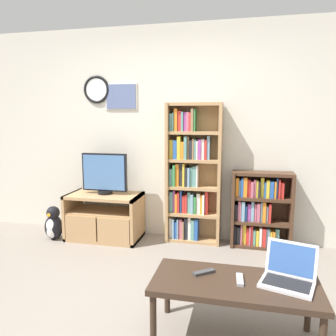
{
  "coord_description": "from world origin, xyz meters",
  "views": [
    {
      "loc": [
        0.85,
        -2.05,
        1.5
      ],
      "look_at": [
        0.15,
        1.05,
        1.01
      ],
      "focal_mm": 35.0,
      "sensor_mm": 36.0,
      "label": 1
    }
  ],
  "objects_px": {
    "tv_stand": "(104,216)",
    "remote_far_from_laptop": "(204,272)",
    "television": "(105,174)",
    "bookshelf_tall": "(191,176)",
    "remote_near_laptop": "(240,280)",
    "coffee_table": "(235,287)",
    "laptop": "(289,274)",
    "penguin_figurine": "(53,224)",
    "bookshelf_short": "(258,210)"
  },
  "relations": [
    {
      "from": "bookshelf_tall",
      "to": "remote_near_laptop",
      "type": "distance_m",
      "value": 1.87
    },
    {
      "from": "bookshelf_short",
      "to": "remote_near_laptop",
      "type": "height_order",
      "value": "bookshelf_short"
    },
    {
      "from": "television",
      "to": "penguin_figurine",
      "type": "distance_m",
      "value": 0.9
    },
    {
      "from": "bookshelf_short",
      "to": "television",
      "type": "bearing_deg",
      "value": -176.08
    },
    {
      "from": "laptop",
      "to": "remote_far_from_laptop",
      "type": "distance_m",
      "value": 0.56
    },
    {
      "from": "tv_stand",
      "to": "coffee_table",
      "type": "height_order",
      "value": "tv_stand"
    },
    {
      "from": "bookshelf_short",
      "to": "penguin_figurine",
      "type": "relative_size",
      "value": 2.12
    },
    {
      "from": "television",
      "to": "laptop",
      "type": "distance_m",
      "value": 2.52
    },
    {
      "from": "bookshelf_tall",
      "to": "coffee_table",
      "type": "bearing_deg",
      "value": -71.71
    },
    {
      "from": "television",
      "to": "penguin_figurine",
      "type": "bearing_deg",
      "value": -161.56
    },
    {
      "from": "bookshelf_tall",
      "to": "bookshelf_short",
      "type": "bearing_deg",
      "value": -0.56
    },
    {
      "from": "tv_stand",
      "to": "remote_far_from_laptop",
      "type": "bearing_deg",
      "value": -46.86
    },
    {
      "from": "laptop",
      "to": "television",
      "type": "bearing_deg",
      "value": 159.17
    },
    {
      "from": "tv_stand",
      "to": "remote_near_laptop",
      "type": "distance_m",
      "value": 2.29
    },
    {
      "from": "tv_stand",
      "to": "laptop",
      "type": "relative_size",
      "value": 2.3
    },
    {
      "from": "tv_stand",
      "to": "penguin_figurine",
      "type": "bearing_deg",
      "value": -164.1
    },
    {
      "from": "penguin_figurine",
      "to": "remote_far_from_laptop",
      "type": "bearing_deg",
      "value": -33.53
    },
    {
      "from": "tv_stand",
      "to": "remote_far_from_laptop",
      "type": "height_order",
      "value": "tv_stand"
    },
    {
      "from": "remote_near_laptop",
      "to": "bookshelf_short",
      "type": "bearing_deg",
      "value": -99.63
    },
    {
      "from": "bookshelf_tall",
      "to": "penguin_figurine",
      "type": "relative_size",
      "value": 3.98
    },
    {
      "from": "remote_near_laptop",
      "to": "remote_far_from_laptop",
      "type": "distance_m",
      "value": 0.25
    },
    {
      "from": "coffee_table",
      "to": "laptop",
      "type": "height_order",
      "value": "laptop"
    },
    {
      "from": "remote_near_laptop",
      "to": "remote_far_from_laptop",
      "type": "bearing_deg",
      "value": -15.27
    },
    {
      "from": "bookshelf_tall",
      "to": "penguin_figurine",
      "type": "bearing_deg",
      "value": -168.47
    },
    {
      "from": "coffee_table",
      "to": "remote_near_laptop",
      "type": "relative_size",
      "value": 6.81
    },
    {
      "from": "television",
      "to": "remote_near_laptop",
      "type": "height_order",
      "value": "television"
    },
    {
      "from": "television",
      "to": "bookshelf_short",
      "type": "bearing_deg",
      "value": 3.92
    },
    {
      "from": "coffee_table",
      "to": "bookshelf_short",
      "type": "bearing_deg",
      "value": 82.51
    },
    {
      "from": "coffee_table",
      "to": "remote_far_from_laptop",
      "type": "distance_m",
      "value": 0.23
    },
    {
      "from": "bookshelf_tall",
      "to": "remote_near_laptop",
      "type": "relative_size",
      "value": 10.3
    },
    {
      "from": "television",
      "to": "tv_stand",
      "type": "bearing_deg",
      "value": -103.16
    },
    {
      "from": "laptop",
      "to": "remote_near_laptop",
      "type": "xyz_separation_m",
      "value": [
        -0.31,
        -0.05,
        -0.05
      ]
    },
    {
      "from": "bookshelf_tall",
      "to": "remote_near_laptop",
      "type": "xyz_separation_m",
      "value": [
        0.61,
        -1.73,
        -0.38
      ]
    },
    {
      "from": "bookshelf_tall",
      "to": "remote_far_from_laptop",
      "type": "xyz_separation_m",
      "value": [
        0.36,
        -1.68,
        -0.38
      ]
    },
    {
      "from": "tv_stand",
      "to": "penguin_figurine",
      "type": "height_order",
      "value": "tv_stand"
    },
    {
      "from": "bookshelf_short",
      "to": "laptop",
      "type": "relative_size",
      "value": 2.26
    },
    {
      "from": "tv_stand",
      "to": "bookshelf_short",
      "type": "bearing_deg",
      "value": 4.88
    },
    {
      "from": "remote_far_from_laptop",
      "to": "penguin_figurine",
      "type": "height_order",
      "value": "remote_far_from_laptop"
    },
    {
      "from": "bookshelf_short",
      "to": "laptop",
      "type": "distance_m",
      "value": 1.68
    },
    {
      "from": "bookshelf_short",
      "to": "remote_near_laptop",
      "type": "bearing_deg",
      "value": -96.5
    },
    {
      "from": "laptop",
      "to": "penguin_figurine",
      "type": "bearing_deg",
      "value": 169.86
    },
    {
      "from": "tv_stand",
      "to": "television",
      "type": "relative_size",
      "value": 1.58
    },
    {
      "from": "bookshelf_tall",
      "to": "remote_far_from_laptop",
      "type": "relative_size",
      "value": 10.85
    },
    {
      "from": "tv_stand",
      "to": "laptop",
      "type": "bearing_deg",
      "value": -37.5
    },
    {
      "from": "bookshelf_short",
      "to": "penguin_figurine",
      "type": "xyz_separation_m",
      "value": [
        -2.46,
        -0.33,
        -0.25
      ]
    },
    {
      "from": "tv_stand",
      "to": "bookshelf_tall",
      "type": "relative_size",
      "value": 0.54
    },
    {
      "from": "television",
      "to": "laptop",
      "type": "relative_size",
      "value": 1.45
    },
    {
      "from": "tv_stand",
      "to": "bookshelf_tall",
      "type": "height_order",
      "value": "bookshelf_tall"
    },
    {
      "from": "bookshelf_tall",
      "to": "bookshelf_short",
      "type": "relative_size",
      "value": 1.88
    },
    {
      "from": "coffee_table",
      "to": "remote_near_laptop",
      "type": "distance_m",
      "value": 0.06
    }
  ]
}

